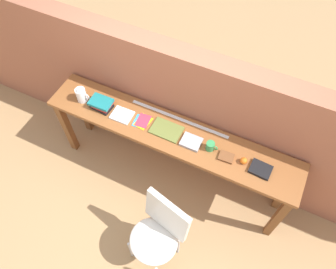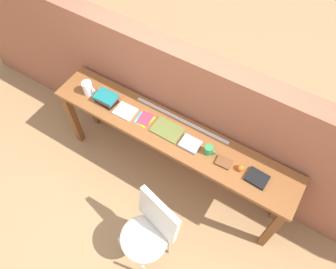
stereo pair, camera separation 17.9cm
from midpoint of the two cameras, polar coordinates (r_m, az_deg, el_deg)
name	(u,v)px [view 2 (the right image)]	position (r m, az deg, el deg)	size (l,w,h in m)	color
ground_plane	(156,195)	(3.69, -0.67, -10.59)	(40.00, 40.00, 0.00)	tan
brick_wall_back	(189,113)	(3.29, 5.16, 3.61)	(6.00, 0.20, 1.57)	#9E5B42
sideboard	(171,140)	(3.15, 2.11, -1.03)	(2.50, 0.44, 0.88)	brown
chair_white_moulded	(149,231)	(3.00, -1.58, -16.47)	(0.54, 0.55, 0.89)	silver
pitcher_white	(88,88)	(3.34, -12.28, 7.85)	(0.14, 0.10, 0.18)	white
book_stack_leftmost	(107,98)	(3.26, -9.10, 6.15)	(0.22, 0.17, 0.08)	black
magazine_cycling	(125,111)	(3.18, -5.85, 3.98)	(0.20, 0.17, 0.02)	white
pamphlet_pile_colourful	(144,119)	(3.11, -2.50, 2.63)	(0.17, 0.18, 0.01)	#3399D8
book_open_centre	(167,130)	(3.04, 1.54, 0.76)	(0.29, 0.20, 0.02)	olive
book_grey_hardcover	(190,144)	(2.96, 5.62, -1.72)	(0.18, 0.15, 0.03)	#9E9EA3
mug	(209,150)	(2.91, 8.88, -2.77)	(0.11, 0.08, 0.09)	#338C4C
leather_journal_brown	(224,162)	(2.91, 11.41, -4.86)	(0.13, 0.10, 0.02)	brown
sports_ball_small	(241,168)	(2.89, 14.30, -5.73)	(0.06, 0.06, 0.06)	orange
book_repair_rightmost	(257,178)	(2.91, 16.97, -7.36)	(0.18, 0.15, 0.03)	black
ruler_metal_back_edge	(181,120)	(3.12, 3.98, 2.50)	(1.00, 0.03, 0.00)	silver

